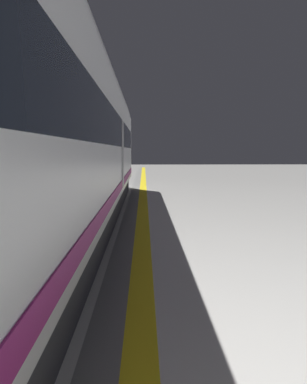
# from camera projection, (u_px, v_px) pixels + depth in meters

# --- Properties ---
(safety_line_strip) EXTENTS (0.36, 80.00, 0.01)m
(safety_line_strip) POSITION_uv_depth(u_px,v_px,m) (142.00, 239.00, 9.51)
(safety_line_strip) COLOR yellow
(safety_line_strip) RESTS_ON ground
(tactile_edge_band) EXTENTS (0.58, 80.00, 0.01)m
(tactile_edge_band) POSITION_uv_depth(u_px,v_px,m) (129.00, 239.00, 9.50)
(tactile_edge_band) COLOR slate
(tactile_edge_band) RESTS_ON ground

